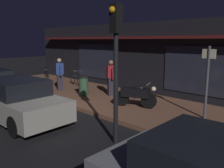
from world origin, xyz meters
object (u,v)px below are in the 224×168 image
Objects in this scene: trash_bin at (83,86)px; motorcycle at (136,95)px; person_photographer at (60,74)px; parked_car_far at (17,100)px; bicycle_extra at (47,78)px; sign_post at (207,78)px; bicycle_parked at (76,79)px; traffic_light_pole at (116,50)px; person_bystander at (111,77)px.

motorcycle is at bearing 3.06° from trash_bin.
person_photographer reaches higher than parked_car_far.
bicycle_extra is at bearing 140.74° from parked_car_far.
motorcycle is at bearing -166.86° from sign_post.
sign_post is at bearing -3.74° from bicycle_parked.
bicycle_parked is at bearing 168.34° from motorcycle.
sign_post is (7.77, -0.51, 1.00)m from bicycle_parked.
traffic_light_pole is (1.50, -2.71, 1.83)m from motorcycle.
bicycle_extra is 9.26m from traffic_light_pole.
bicycle_parked is at bearing 176.26° from sign_post.
bicycle_extra is at bearing 166.31° from person_photographer.
traffic_light_pole reaches higher than bicycle_parked.
motorcycle is at bearing 3.67° from person_photographer.
person_bystander is 5.20m from traffic_light_pole.
parked_car_far is at bearing -121.27° from motorcycle.
bicycle_extra is 4.04m from trash_bin.
motorcycle reaches higher than bicycle_parked.
trash_bin is 0.22× the size of parked_car_far.
motorcycle is at bearing -2.00° from bicycle_extra.
parked_car_far is (0.79, -3.52, 0.08)m from trash_bin.
traffic_light_pole is at bearing -19.04° from bicycle_extra.
person_photographer is at bearing -70.36° from bicycle_parked.
bicycle_extra is 4.99m from person_bystander.
motorcycle is 1.73× the size of trash_bin.
parked_car_far is at bearing -39.26° from bicycle_extra.
sign_post reaches higher than bicycle_parked.
trash_bin is at bearing -5.80° from bicycle_extra.
bicycle_extra is 0.43× the size of traffic_light_pole.
parked_car_far is (2.54, -3.38, -0.32)m from person_photographer.
person_bystander is 0.70× the size of sign_post.
bicycle_parked is 1.75× the size of trash_bin.
bicycle_extra is 0.65× the size of sign_post.
bicycle_extra is 6.22m from parked_car_far.
motorcycle is 0.67× the size of sign_post.
motorcycle is at bearing 58.73° from parked_car_far.
person_photographer is 0.46× the size of traffic_light_pole.
person_photographer is 0.70× the size of sign_post.
trash_bin is 5.52m from traffic_light_pole.
motorcycle is 4.31m from parked_car_far.
person_photographer is at bearing -175.29° from trash_bin.
traffic_light_pole reaches higher than motorcycle.
person_bystander is at bearing -6.16° from bicycle_parked.
trash_bin is (-0.92, -0.91, -0.41)m from person_bystander.
bicycle_parked is 5.66m from parked_car_far.
bicycle_parked is 0.97× the size of person_bystander.
bicycle_parked is at bearing 25.45° from bicycle_extra.
trash_bin is (-5.52, -0.74, -0.89)m from sign_post.
person_bystander is at bearing 88.31° from parked_car_far.
traffic_light_pole is (8.55, -2.95, 1.97)m from bicycle_extra.
sign_post reaches higher than person_photographer.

